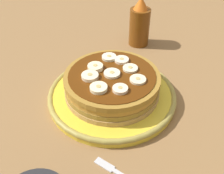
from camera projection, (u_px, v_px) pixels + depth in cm
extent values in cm
cube|color=olive|center=(112.00, 103.00, 56.81)|extent=(140.00, 140.00, 3.00)
cylinder|color=yellow|center=(112.00, 95.00, 55.34)|extent=(27.08, 27.08, 1.66)
torus|color=#A49342|center=(112.00, 93.00, 54.97)|extent=(27.42, 27.42, 1.16)
cylinder|color=tan|center=(114.00, 89.00, 54.69)|extent=(20.02, 20.02, 1.15)
cylinder|color=olive|center=(110.00, 87.00, 53.59)|extent=(19.68, 19.68, 1.15)
cylinder|color=#B88232|center=(115.00, 83.00, 52.76)|extent=(19.46, 19.46, 1.15)
cylinder|color=olive|center=(112.00, 78.00, 52.05)|extent=(19.86, 19.86, 1.15)
cylinder|color=#592B0A|center=(112.00, 75.00, 51.85)|extent=(17.92, 17.92, 0.16)
cylinder|color=beige|center=(114.00, 73.00, 51.79)|extent=(3.36, 3.36, 0.70)
cylinder|color=tan|center=(114.00, 72.00, 51.54)|extent=(0.94, 0.94, 0.08)
cylinder|color=#FAE3BE|center=(120.00, 89.00, 47.76)|extent=(2.95, 2.95, 0.80)
cylinder|color=tan|center=(120.00, 87.00, 47.48)|extent=(0.83, 0.83, 0.08)
cylinder|color=#F7E3BC|center=(90.00, 76.00, 50.86)|extent=(3.45, 3.45, 0.88)
cylinder|color=tan|center=(90.00, 74.00, 50.55)|extent=(0.97, 0.97, 0.08)
cylinder|color=#F9EEBA|center=(99.00, 88.00, 47.94)|extent=(3.35, 3.35, 0.89)
cylinder|color=tan|center=(99.00, 86.00, 47.63)|extent=(0.94, 0.94, 0.08)
cylinder|color=#EFEAC3|center=(108.00, 57.00, 56.35)|extent=(3.21, 3.21, 0.73)
cylinder|color=tan|center=(108.00, 56.00, 56.09)|extent=(0.90, 0.90, 0.08)
cylinder|color=beige|center=(138.00, 80.00, 50.17)|extent=(3.24, 3.24, 0.61)
cylinder|color=tan|center=(138.00, 78.00, 49.95)|extent=(0.91, 0.91, 0.08)
cylinder|color=beige|center=(130.00, 69.00, 53.14)|extent=(3.17, 3.17, 0.62)
cylinder|color=tan|center=(130.00, 67.00, 52.92)|extent=(0.89, 0.89, 0.08)
cylinder|color=#F9E6B6|center=(95.00, 67.00, 53.18)|extent=(3.25, 3.25, 0.99)
cylinder|color=tan|center=(95.00, 65.00, 52.84)|extent=(0.91, 0.91, 0.08)
cylinder|color=#F4E1C3|center=(122.00, 60.00, 55.50)|extent=(3.12, 3.12, 0.73)
cylinder|color=tan|center=(122.00, 59.00, 55.25)|extent=(0.87, 0.87, 0.08)
cube|color=silver|center=(104.00, 164.00, 42.61)|extent=(3.23, 3.48, 0.50)
cylinder|color=brown|center=(139.00, 27.00, 71.19)|extent=(5.68, 5.68, 10.34)
cone|color=orange|center=(141.00, 3.00, 66.84)|extent=(3.97, 3.97, 3.41)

